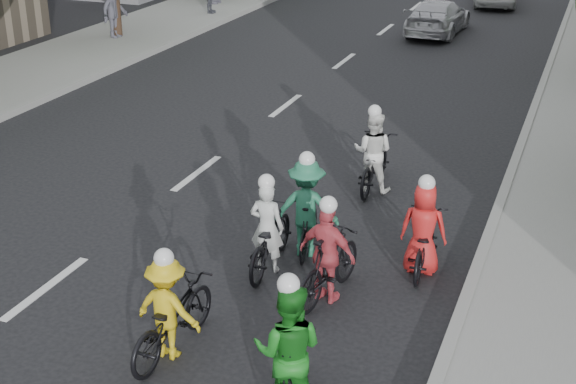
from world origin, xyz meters
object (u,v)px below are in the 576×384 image
Objects in this scene: cyclist_5 at (424,237)px; follow_car_lead at (438,17)px; cyclist_3 at (373,159)px; cyclist_4 at (329,261)px; cyclist_6 at (170,314)px; cyclist_1 at (307,214)px; cyclist_2 at (290,360)px; spectator_0 at (114,9)px; cyclist_0 at (269,236)px.

cyclist_5 reaches higher than follow_car_lead.
cyclist_4 is at bearing 95.41° from cyclist_3.
cyclist_5 is 0.41× the size of follow_car_lead.
cyclist_5 is (1.62, -2.88, -0.05)m from cyclist_3.
cyclist_5 reaches higher than cyclist_6.
cyclist_1 is 0.98× the size of cyclist_4.
cyclist_1 is 0.43× the size of follow_car_lead.
cyclist_4 is (-0.41, 2.62, -0.09)m from cyclist_2.
cyclist_4 is (0.79, -1.25, -0.08)m from cyclist_1.
spectator_0 is at bearing -51.68° from cyclist_6.
cyclist_3 is at bearing -104.93° from cyclist_1.
cyclist_0 is 18.16m from follow_car_lead.
cyclist_0 is at bearing 15.68° from cyclist_5.
cyclist_6 reaches higher than follow_car_lead.
cyclist_5 is at bearing -111.31° from cyclist_2.
spectator_0 is at bearing 29.52° from follow_car_lead.
cyclist_3 is 0.46× the size of follow_car_lead.
follow_car_lead is (-3.32, 17.32, 0.04)m from cyclist_5.
cyclist_0 is at bearing -74.91° from cyclist_2.
cyclist_2 is 4.05m from cyclist_5.
cyclist_3 is 1.11× the size of cyclist_5.
cyclist_1 is at bearing -0.28° from cyclist_5.
cyclist_3 is (0.27, 3.00, -0.09)m from cyclist_1.
cyclist_5 is (0.70, 3.99, -0.14)m from cyclist_2.
cyclist_0 is 2.42m from cyclist_5.
cyclist_2 is 1.09× the size of cyclist_5.
spectator_0 is (-10.72, 15.55, 0.53)m from cyclist_6.
spectator_0 is (-11.41, 12.24, 0.41)m from cyclist_1.
follow_car_lead is at bearing -90.84° from cyclist_0.
cyclist_4 is at bearing -134.25° from spectator_0.
cyclist_2 is at bearing 98.99° from follow_car_lead.
follow_car_lead is at bearing -58.85° from spectator_0.
cyclist_2 is at bearing -138.33° from spectator_0.
cyclist_2 is at bearing 97.42° from cyclist_1.
cyclist_6 is (-0.96, -6.32, -0.03)m from cyclist_3.
cyclist_1 reaches higher than cyclist_6.
cyclist_3 is at bearing -104.21° from cyclist_0.
cyclist_3 reaches higher than cyclist_5.
cyclist_0 is at bearing -135.92° from spectator_0.
cyclist_2 is 0.98× the size of cyclist_3.
cyclist_6 is at bearing 79.84° from cyclist_3.
spectator_0 is at bearing -37.18° from cyclist_4.
cyclist_5 is (2.28, 0.81, 0.01)m from cyclist_0.
cyclist_6 is (-2.58, -3.44, 0.01)m from cyclist_5.
cyclist_3 is 14.54m from follow_car_lead.
cyclist_0 is at bearing 51.09° from cyclist_1.
cyclist_0 is 17.00m from spectator_0.
cyclist_0 reaches higher than cyclist_6.
cyclist_2 is 0.45× the size of follow_car_lead.
cyclist_3 reaches higher than cyclist_6.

